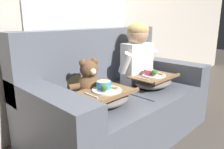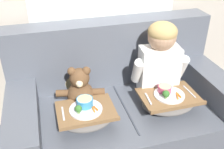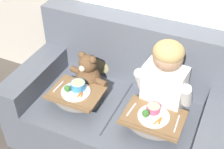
{
  "view_description": "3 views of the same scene",
  "coord_description": "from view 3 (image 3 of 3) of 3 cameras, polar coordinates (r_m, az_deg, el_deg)",
  "views": [
    {
      "loc": [
        -1.44,
        -1.3,
        1.1
      ],
      "look_at": [
        -0.06,
        0.05,
        0.6
      ],
      "focal_mm": 35.0,
      "sensor_mm": 36.0,
      "label": 1
    },
    {
      "loc": [
        -0.54,
        -1.59,
        1.7
      ],
      "look_at": [
        -0.08,
        0.02,
        0.71
      ],
      "focal_mm": 42.0,
      "sensor_mm": 36.0,
      "label": 2
    },
    {
      "loc": [
        0.7,
        -1.7,
        2.19
      ],
      "look_at": [
        -0.1,
        0.05,
        0.66
      ],
      "focal_mm": 50.0,
      "sensor_mm": 36.0,
      "label": 3
    }
  ],
  "objects": [
    {
      "name": "ground_plane",
      "position": [
        2.86,
        1.37,
        -11.61
      ],
      "size": [
        14.0,
        14.0,
        0.0
      ],
      "primitive_type": "plane",
      "color": "#4C443D"
    },
    {
      "name": "child_figure",
      "position": [
        2.29,
        9.73,
        -0.18
      ],
      "size": [
        0.46,
        0.23,
        0.63
      ],
      "color": "white",
      "rests_on": "couch"
    },
    {
      "name": "throw_pillow_behind_child",
      "position": [
        2.59,
        10.8,
        -0.45
      ],
      "size": [
        0.33,
        0.16,
        0.34
      ],
      "color": "slate",
      "rests_on": "couch"
    },
    {
      "name": "lap_tray_child",
      "position": [
        2.32,
        7.47,
        -8.52
      ],
      "size": [
        0.44,
        0.32,
        0.19
      ],
      "color": "slate",
      "rests_on": "child_figure"
    },
    {
      "name": "teddy_bear",
      "position": [
        2.59,
        -4.43,
        0.03
      ],
      "size": [
        0.37,
        0.27,
        0.35
      ],
      "color": "brown",
      "rests_on": "couch"
    },
    {
      "name": "couch",
      "position": [
        2.65,
        2.16,
        -5.57
      ],
      "size": [
        1.72,
        0.97,
        1.0
      ],
      "color": "#565B66",
      "rests_on": "ground_plane"
    },
    {
      "name": "lap_tray_teddy",
      "position": [
        2.51,
        -6.55,
        -4.05
      ],
      "size": [
        0.41,
        0.32,
        0.19
      ],
      "color": "slate",
      "rests_on": "teddy_bear"
    },
    {
      "name": "throw_pillow_behind_teddy",
      "position": [
        2.76,
        -2.07,
        3.0
      ],
      "size": [
        0.31,
        0.15,
        0.32
      ],
      "color": "tan",
      "rests_on": "couch"
    }
  ]
}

